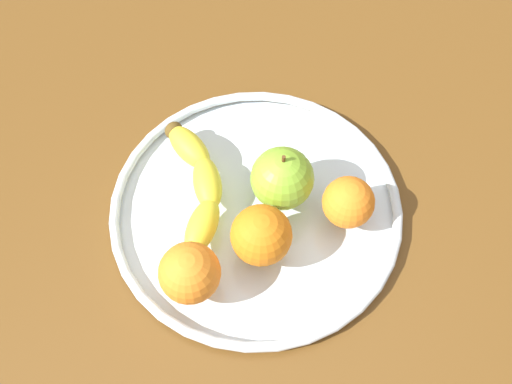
% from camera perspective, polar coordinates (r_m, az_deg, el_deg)
% --- Properties ---
extents(ground_plane, '(1.57, 1.57, 0.04)m').
position_cam_1_polar(ground_plane, '(0.75, 0.00, -2.61)').
color(ground_plane, brown).
extents(fruit_bowl, '(0.35, 0.35, 0.02)m').
position_cam_1_polar(fruit_bowl, '(0.72, 0.00, -1.55)').
color(fruit_bowl, silver).
rests_on(fruit_bowl, ground_plane).
extents(banana, '(0.19, 0.09, 0.03)m').
position_cam_1_polar(banana, '(0.71, -5.56, 0.96)').
color(banana, yellow).
rests_on(banana, fruit_bowl).
extents(apple, '(0.07, 0.07, 0.08)m').
position_cam_1_polar(apple, '(0.69, 2.53, 1.32)').
color(apple, '#80B52E').
rests_on(apple, fruit_bowl).
extents(orange_front_left, '(0.07, 0.07, 0.07)m').
position_cam_1_polar(orange_front_left, '(0.66, 0.51, -4.17)').
color(orange_front_left, orange).
rests_on(orange_front_left, fruit_bowl).
extents(orange_back_left, '(0.07, 0.07, 0.07)m').
position_cam_1_polar(orange_back_left, '(0.64, -6.38, -7.72)').
color(orange_back_left, orange).
rests_on(orange_back_left, fruit_bowl).
extents(orange_back_right, '(0.06, 0.06, 0.06)m').
position_cam_1_polar(orange_back_right, '(0.69, 8.85, -0.98)').
color(orange_back_right, orange).
rests_on(orange_back_right, fruit_bowl).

